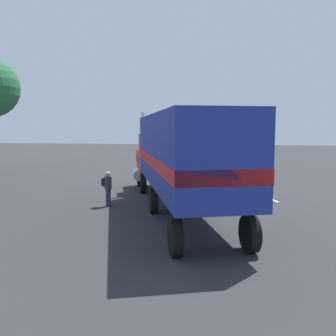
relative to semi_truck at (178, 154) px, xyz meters
name	(u,v)px	position (x,y,z in m)	size (l,w,h in m)	color
ground_plane	(164,187)	(6.45, 1.86, -2.52)	(120.00, 120.00, 0.00)	#2D2D30
lane_stripe_near	(220,193)	(4.89, -1.64, -2.52)	(4.40, 0.16, 0.01)	silver
lane_stripe_mid	(260,194)	(4.88, -3.85, -2.52)	(4.40, 0.16, 0.01)	silver
semi_truck	(178,154)	(0.00, 0.00, 0.00)	(14.17, 7.09, 4.50)	red
person_bystander	(108,187)	(0.46, 3.36, -1.63)	(0.34, 0.45, 1.63)	#2D3347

